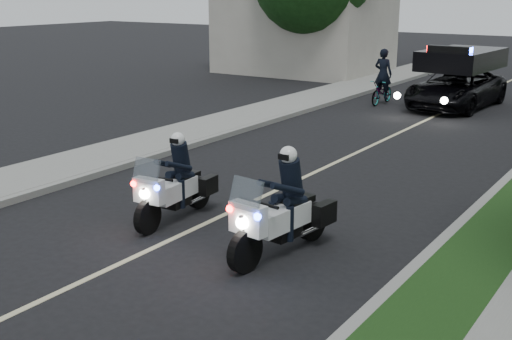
% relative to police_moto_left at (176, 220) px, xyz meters
% --- Properties ---
extents(curb_right, '(0.20, 60.00, 0.15)m').
position_rel_police_moto_left_xyz_m(curb_right, '(4.71, 5.27, 0.07)').
color(curb_right, gray).
rests_on(curb_right, ground).
extents(curb_left, '(0.20, 60.00, 0.15)m').
position_rel_police_moto_left_xyz_m(curb_left, '(-3.49, 5.27, 0.07)').
color(curb_left, gray).
rests_on(curb_left, ground).
extents(sidewalk_left, '(2.00, 60.00, 0.16)m').
position_rel_police_moto_left_xyz_m(sidewalk_left, '(-4.59, 5.27, 0.08)').
color(sidewalk_left, gray).
rests_on(sidewalk_left, ground).
extents(building_far, '(8.00, 6.00, 7.00)m').
position_rel_police_moto_left_xyz_m(building_far, '(-9.39, 21.27, 3.50)').
color(building_far, '#A8A396').
rests_on(building_far, ground).
extents(lane_marking, '(0.12, 50.00, 0.01)m').
position_rel_police_moto_left_xyz_m(lane_marking, '(0.61, 5.27, 0.00)').
color(lane_marking, '#BFB78C').
rests_on(lane_marking, ground).
extents(police_moto_left, '(0.87, 2.06, 1.70)m').
position_rel_police_moto_left_xyz_m(police_moto_left, '(0.00, 0.00, 0.00)').
color(police_moto_left, silver).
rests_on(police_moto_left, ground).
extents(police_moto_right, '(1.00, 2.24, 1.85)m').
position_rel_police_moto_left_xyz_m(police_moto_right, '(2.58, -0.30, 0.00)').
color(police_moto_right, white).
rests_on(police_moto_right, ground).
extents(police_suv, '(2.71, 5.29, 2.50)m').
position_rel_police_moto_left_xyz_m(police_suv, '(0.64, 15.14, 0.00)').
color(police_suv, black).
rests_on(police_suv, ground).
extents(bicycle, '(0.63, 1.78, 0.93)m').
position_rel_police_moto_left_xyz_m(bicycle, '(-1.93, 14.32, 0.00)').
color(bicycle, black).
rests_on(bicycle, ground).
extents(cyclist, '(0.70, 0.48, 1.92)m').
position_rel_police_moto_left_xyz_m(cyclist, '(-1.93, 14.32, 0.00)').
color(cyclist, black).
rests_on(cyclist, ground).
extents(tree_left_near, '(6.39, 6.39, 9.55)m').
position_rel_police_moto_left_xyz_m(tree_left_near, '(-7.83, 19.15, 0.00)').
color(tree_left_near, '#184316').
rests_on(tree_left_near, ground).
extents(tree_left_far, '(6.96, 6.96, 9.19)m').
position_rel_police_moto_left_xyz_m(tree_left_far, '(-8.75, 24.89, 0.00)').
color(tree_left_far, black).
rests_on(tree_left_far, ground).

